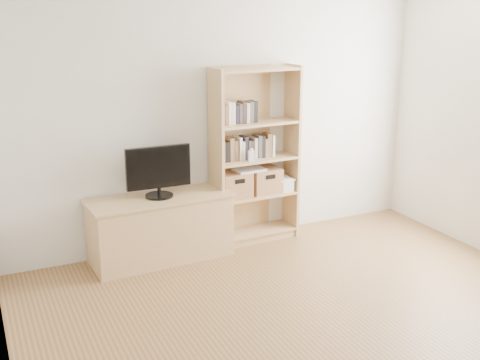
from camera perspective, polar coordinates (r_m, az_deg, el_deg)
floor at (r=4.50m, az=11.35°, el=-16.19°), size 4.50×5.00×0.01m
back_wall at (r=6.09m, az=-1.90°, el=5.92°), size 4.50×0.02×2.60m
tv_stand at (r=5.88m, az=-7.53°, el=-4.65°), size 1.37×0.58×0.61m
bookshelf at (r=6.16m, az=1.44°, el=2.31°), size 0.92×0.37×1.82m
television at (r=5.70m, az=-7.74°, el=0.78°), size 0.62×0.06×0.49m
books_row_mid at (r=6.15m, az=1.36°, el=3.21°), size 0.86×0.18×0.23m
books_row_upper at (r=5.98m, az=-0.32°, el=6.43°), size 0.42×0.19×0.22m
baby_monitor at (r=6.01m, az=1.07°, el=2.31°), size 0.06×0.04×0.11m
basket_left at (r=6.11m, az=-0.54°, el=-0.45°), size 0.32×0.27×0.26m
basket_right at (r=6.28m, az=2.33°, el=-0.02°), size 0.32×0.27×0.26m
laptop at (r=6.14m, az=0.86°, el=0.99°), size 0.32×0.23×0.02m
magazine_stack at (r=6.39m, az=3.90°, el=-0.37°), size 0.20×0.28×0.12m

